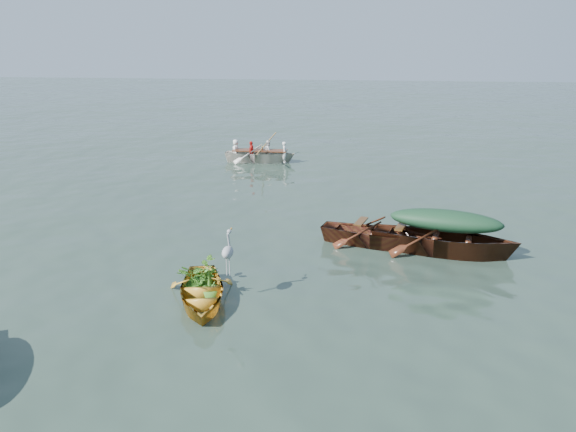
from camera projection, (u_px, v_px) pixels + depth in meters
The scene contains 11 objects.
ground at pixel (270, 268), 12.85m from camera, with size 140.00×140.00×0.00m, color #2B3D32.
yellow_dinghy at pixel (202, 302), 11.16m from camera, with size 1.32×3.04×0.81m, color gold.
green_tarp_boat at pixel (443, 254), 13.75m from camera, with size 1.51×4.86×1.17m, color #411F0F.
open_wooden_boat at pixel (380, 246), 14.27m from camera, with size 1.32×4.24×0.98m, color #522A14.
rowed_boat at pixel (260, 162), 24.36m from camera, with size 1.28×4.25×1.01m, color white.
green_tarp_cover at pixel (446, 221), 13.50m from camera, with size 0.83×2.67×0.52m, color black.
thwart_benches at pixel (381, 227), 14.12m from camera, with size 0.79×2.12×0.04m, color #41260F, non-canonical shape.
heron at pixel (228, 259), 11.03m from camera, with size 0.28×0.40×0.92m, color #9EA2A7, non-canonical shape.
dinghy_weeds at pixel (202, 259), 11.48m from camera, with size 0.70×0.90×0.60m, color #2F661A.
rowers at pixel (260, 142), 24.10m from camera, with size 1.15×2.98×0.76m, color silver.
oars at pixel (260, 150), 24.20m from camera, with size 2.60×0.60×0.06m, color #A8793F, non-canonical shape.
Camera 1 is at (2.22, -11.73, 4.92)m, focal length 35.00 mm.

